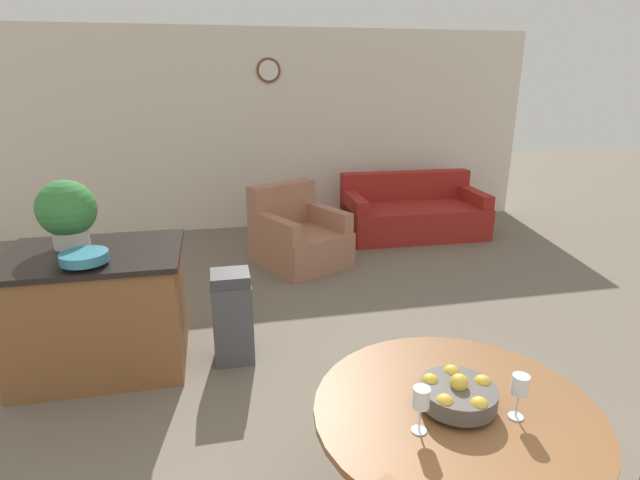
% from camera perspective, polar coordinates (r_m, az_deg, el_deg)
% --- Properties ---
extents(wall_back, '(8.00, 0.09, 2.70)m').
position_cam_1_polar(wall_back, '(7.10, -7.69, 12.17)').
color(wall_back, silver).
rests_on(wall_back, ground_plane).
extents(dining_table, '(1.24, 1.24, 0.72)m').
position_cam_1_polar(dining_table, '(2.45, 15.00, -21.11)').
color(dining_table, brown).
rests_on(dining_table, ground_plane).
extents(fruit_bowl, '(0.33, 0.33, 0.17)m').
position_cam_1_polar(fruit_bowl, '(2.31, 15.47, -16.55)').
color(fruit_bowl, '#4C4742').
rests_on(fruit_bowl, dining_table).
extents(wine_glass_left, '(0.07, 0.07, 0.20)m').
position_cam_1_polar(wine_glass_left, '(2.11, 11.48, -17.45)').
color(wine_glass_left, silver).
rests_on(wine_glass_left, dining_table).
extents(wine_glass_right, '(0.07, 0.07, 0.20)m').
position_cam_1_polar(wine_glass_right, '(2.29, 21.88, -15.31)').
color(wine_glass_right, silver).
rests_on(wine_glass_right, dining_table).
extents(kitchen_island, '(1.22, 0.90, 0.90)m').
position_cam_1_polar(kitchen_island, '(4.03, -23.82, -7.29)').
color(kitchen_island, brown).
rests_on(kitchen_island, ground_plane).
extents(teal_bowl, '(0.30, 0.30, 0.09)m').
position_cam_1_polar(teal_bowl, '(3.61, -25.34, -1.81)').
color(teal_bowl, teal).
rests_on(teal_bowl, kitchen_island).
extents(potted_plant, '(0.41, 0.41, 0.49)m').
position_cam_1_polar(potted_plant, '(3.98, -26.94, 2.91)').
color(potted_plant, beige).
rests_on(potted_plant, kitchen_island).
extents(trash_bin, '(0.29, 0.28, 0.72)m').
position_cam_1_polar(trash_bin, '(3.86, -9.97, -8.65)').
color(trash_bin, '#47474C').
rests_on(trash_bin, ground_plane).
extents(couch, '(1.87, 1.01, 0.81)m').
position_cam_1_polar(couch, '(6.98, 10.52, 2.96)').
color(couch, maroon).
rests_on(couch, ground_plane).
extents(armchair, '(1.18, 1.22, 0.89)m').
position_cam_1_polar(armchair, '(5.79, -2.55, 0.28)').
color(armchair, '#A87056').
rests_on(armchair, ground_plane).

